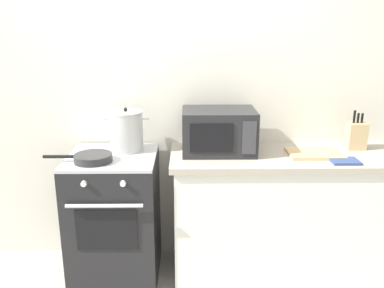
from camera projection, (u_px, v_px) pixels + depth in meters
back_wall at (205, 98)px, 3.04m from camera, size 4.40×0.10×2.50m
lower_cabinet_right at (289, 217)px, 2.94m from camera, size 1.64×0.56×0.88m
countertop_right at (294, 157)px, 2.81m from camera, size 1.70×0.60×0.04m
stove at (115, 217)px, 2.89m from camera, size 0.60×0.64×0.92m
stock_pot at (126, 131)px, 2.85m from camera, size 0.32×0.24×0.31m
frying_pan at (92, 158)px, 2.64m from camera, size 0.45×0.25×0.05m
microwave at (219, 131)px, 2.81m from camera, size 0.50×0.37×0.30m
cutting_board at (314, 153)px, 2.78m from camera, size 0.36×0.26×0.02m
knife_block at (356, 135)px, 2.89m from camera, size 0.13×0.10×0.28m
oven_mitt at (345, 161)px, 2.63m from camera, size 0.18×0.14×0.02m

